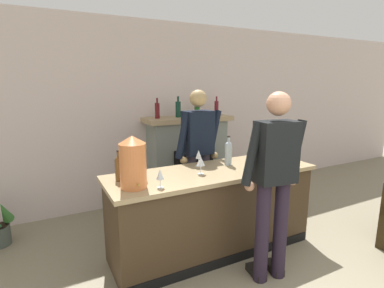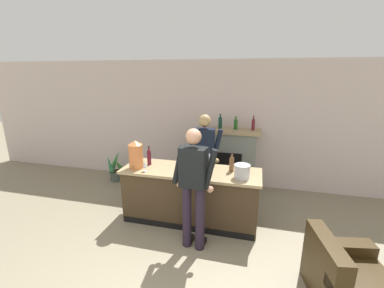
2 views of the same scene
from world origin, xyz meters
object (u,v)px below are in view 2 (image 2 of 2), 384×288
Objects in this scene: wine_glass_by_dispenser at (191,158)px; copper_dispenser at (136,154)px; ice_bucket_steel at (242,171)px; wine_bottle_merlot_tall at (232,163)px; fireplace_stone at (227,158)px; armchair_black at (344,281)px; wine_bottle_port_short at (139,155)px; person_bartender at (204,157)px; wine_bottle_chardonnay_pale at (149,157)px; wine_bottle_riesling_slim at (208,160)px; person_customer at (194,185)px; potted_plant_corner at (115,169)px; wine_bottle_rose_blush at (210,168)px; wine_glass_near_bucket at (145,164)px; wine_glass_back_row at (179,162)px.

copper_dispenser is at bearing -157.48° from wine_glass_by_dispenser.
copper_dispenser is 1.76m from ice_bucket_steel.
fireplace_stone is at bearing 99.58° from wine_bottle_merlot_tall.
copper_dispenser is at bearing 160.58° from armchair_black.
wine_bottle_merlot_tall is (1.64, -0.02, 0.01)m from wine_bottle_port_short.
fireplace_stone is 1.38m from wine_glass_by_dispenser.
armchair_black is at bearing -42.53° from wine_bottle_merlot_tall.
person_bartender is 1.01m from wine_bottle_chardonnay_pale.
person_bartender reaches higher than wine_bottle_riesling_slim.
person_customer is 7.21× the size of ice_bucket_steel.
armchair_black is at bearing -23.20° from wine_bottle_port_short.
person_bartender is at bearing -16.24° from potted_plant_corner.
person_bartender is 1.25m from copper_dispenser.
ice_bucket_steel is at bearing -7.91° from wine_bottle_port_short.
fireplace_stone is 5.29× the size of wine_bottle_merlot_tall.
ice_bucket_steel is at bearing 4.96° from wine_bottle_rose_blush.
ice_bucket_steel is (0.41, -1.60, 0.35)m from fireplace_stone.
wine_bottle_merlot_tall reaches higher than wine_glass_near_bucket.
person_customer reaches higher than person_bartender.
wine_bottle_merlot_tall is (2.82, -1.11, 0.79)m from potted_plant_corner.
wine_bottle_merlot_tall is at bearing -0.39° from wine_bottle_riesling_slim.
wine_bottle_riesling_slim is at bearing -96.77° from fireplace_stone.
armchair_black is 3.27m from copper_dispenser.
wine_glass_back_row is at bearing -32.59° from potted_plant_corner.
wine_bottle_chardonnay_pale is 0.59m from wine_glass_back_row.
person_customer is 5.96× the size of wine_bottle_port_short.
wine_bottle_merlot_tall is at bearing -0.63° from wine_bottle_port_short.
fireplace_stone is 0.93× the size of person_bartender.
person_bartender is 10.17× the size of wine_glass_near_bucket.
copper_dispenser reaches higher than wine_bottle_chardonnay_pale.
wine_glass_back_row reaches higher than potted_plant_corner.
wine_glass_by_dispenser is (0.13, 0.28, -0.01)m from wine_glass_back_row.
wine_glass_by_dispenser is at bearing 146.42° from armchair_black.
wine_glass_back_row is at bearing 19.96° from wine_glass_near_bucket.
copper_dispenser is at bearing 153.67° from person_customer.
fireplace_stone is 1.42m from wine_bottle_riesling_slim.
wine_bottle_port_short is (1.19, -1.09, 0.78)m from potted_plant_corner.
wine_bottle_merlot_tall is at bearing 14.39° from wine_glass_near_bucket.
armchair_black is 3.40m from wine_bottle_port_short.
wine_glass_by_dispenser is at bearing 22.52° from copper_dispenser.
ice_bucket_steel is at bearing 139.26° from armchair_black.
copper_dispenser is at bearing -47.02° from potted_plant_corner.
fireplace_stone reaches higher than wine_bottle_port_short.
wine_bottle_merlot_tall is 1.42m from wine_bottle_chardonnay_pale.
wine_bottle_port_short is at bearing 145.80° from person_customer.
copper_dispenser is at bearing -75.45° from wine_bottle_port_short.
wine_bottle_riesling_slim is (1.25, -0.02, 0.02)m from wine_bottle_port_short.
wine_glass_near_bucket is (-0.82, -0.79, 0.06)m from person_bartender.
wine_glass_near_bucket is at bearing -79.21° from wine_bottle_chardonnay_pale.
wine_glass_near_bucket is 0.80m from wine_glass_by_dispenser.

